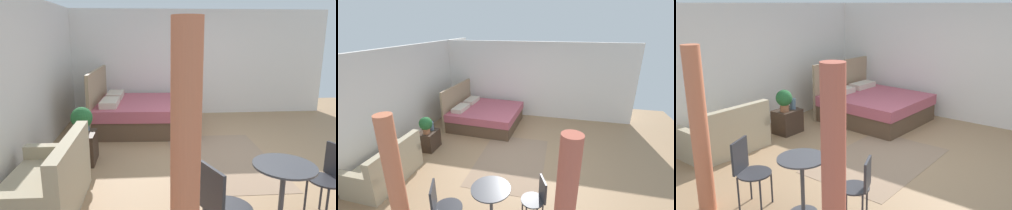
# 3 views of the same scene
# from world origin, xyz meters

# --- Properties ---
(ground_plane) EXTENTS (8.76, 9.19, 0.02)m
(ground_plane) POSITION_xyz_m (0.00, 0.00, -0.01)
(ground_plane) COLOR #9E7A56
(wall_back) EXTENTS (8.76, 0.12, 2.51)m
(wall_back) POSITION_xyz_m (0.00, 3.10, 1.25)
(wall_back) COLOR silver
(wall_back) RESTS_ON ground
(wall_right) EXTENTS (0.12, 6.19, 2.51)m
(wall_right) POSITION_xyz_m (2.88, 0.00, 1.25)
(wall_right) COLOR silver
(wall_right) RESTS_ON ground
(area_rug) EXTENTS (2.28, 1.54, 0.01)m
(area_rug) POSITION_xyz_m (-0.08, 0.15, 0.00)
(area_rug) COLOR #93755B
(area_rug) RESTS_ON ground
(bed) EXTENTS (1.93, 2.07, 1.24)m
(bed) POSITION_xyz_m (1.71, 1.41, 0.32)
(bed) COLOR brown
(bed) RESTS_ON ground
(couch) EXTENTS (1.41, 0.83, 0.85)m
(couch) POSITION_xyz_m (-1.36, 2.44, 0.28)
(couch) COLOR tan
(couch) RESTS_ON ground
(nightstand) EXTENTS (0.51, 0.41, 0.47)m
(nightstand) POSITION_xyz_m (-0.02, 2.31, 0.24)
(nightstand) COLOR #38281E
(nightstand) RESTS_ON ground
(potted_plant) EXTENTS (0.32, 0.32, 0.43)m
(potted_plant) POSITION_xyz_m (-0.12, 2.27, 0.72)
(potted_plant) COLOR #935B3D
(potted_plant) RESTS_ON nightstand
(vase) EXTENTS (0.11, 0.11, 0.22)m
(vase) POSITION_xyz_m (0.10, 2.27, 0.58)
(vase) COLOR slate
(vase) RESTS_ON nightstand
(balcony_table) EXTENTS (0.59, 0.59, 0.75)m
(balcony_table) POSITION_xyz_m (-1.98, 0.04, 0.52)
(balcony_table) COLOR #3F3F44
(balcony_table) RESTS_ON ground
(cafe_chair_near_window) EXTENTS (0.47, 0.47, 0.81)m
(cafe_chair_near_window) POSITION_xyz_m (-1.71, -0.62, 0.50)
(cafe_chair_near_window) COLOR #2D2D33
(cafe_chair_near_window) RESTS_ON ground
(cafe_chair_near_couch) EXTENTS (0.56, 0.56, 0.89)m
(cafe_chair_near_couch) POSITION_xyz_m (-2.25, 0.71, 0.54)
(cafe_chair_near_couch) COLOR #2D2D33
(cafe_chair_near_couch) RESTS_ON ground
(curtain_left) EXTENTS (0.21, 0.21, 2.06)m
(curtain_left) POSITION_xyz_m (-2.63, -0.97, 1.03)
(curtain_left) COLOR #C15B47
(curtain_left) RESTS_ON ground
(curtain_right) EXTENTS (0.21, 0.21, 2.06)m
(curtain_right) POSITION_xyz_m (-2.63, 1.07, 1.03)
(curtain_right) COLOR #D1704C
(curtain_right) RESTS_ON ground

